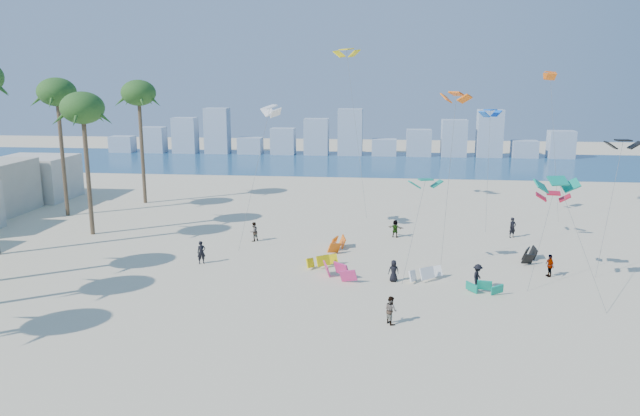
# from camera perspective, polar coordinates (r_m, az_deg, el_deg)

# --- Properties ---
(ground) EXTENTS (220.00, 220.00, 0.00)m
(ground) POSITION_cam_1_polar(r_m,az_deg,el_deg) (32.52, -8.56, -13.77)
(ground) COLOR beige
(ground) RESTS_ON ground
(ocean) EXTENTS (220.00, 220.00, 0.00)m
(ocean) POSITION_cam_1_polar(r_m,az_deg,el_deg) (101.48, 1.72, 4.31)
(ocean) COLOR navy
(ocean) RESTS_ON ground
(kitesurfer_near) EXTENTS (0.77, 0.67, 1.78)m
(kitesurfer_near) POSITION_cam_1_polar(r_m,az_deg,el_deg) (47.67, -11.13, -4.13)
(kitesurfer_near) COLOR black
(kitesurfer_near) RESTS_ON ground
(kitesurfer_mid) EXTENTS (0.97, 1.03, 1.68)m
(kitesurfer_mid) POSITION_cam_1_polar(r_m,az_deg,el_deg) (36.09, 6.69, -9.53)
(kitesurfer_mid) COLOR gray
(kitesurfer_mid) RESTS_ON ground
(kitesurfers_far) EXTENTS (24.18, 15.08, 1.84)m
(kitesurfers_far) POSITION_cam_1_polar(r_m,az_deg,el_deg) (48.65, 9.21, -3.78)
(kitesurfers_far) COLOR black
(kitesurfers_far) RESTS_ON ground
(grounded_kites) EXTENTS (18.20, 11.41, 1.02)m
(grounded_kites) POSITION_cam_1_polar(r_m,az_deg,el_deg) (46.00, 7.35, -5.16)
(grounded_kites) COLOR yellow
(grounded_kites) RESTS_ON ground
(flying_kites) EXTENTS (38.76, 29.77, 17.51)m
(flying_kites) POSITION_cam_1_polar(r_m,az_deg,el_deg) (54.16, 14.49, 8.82)
(flying_kites) COLOR #0B8A6E
(flying_kites) RESTS_ON ground
(palm_row) EXTENTS (10.00, 44.80, 15.57)m
(palm_row) POSITION_cam_1_polar(r_m,az_deg,el_deg) (53.31, -27.71, 8.14)
(palm_row) COLOR brown
(palm_row) RESTS_ON ground
(distant_skyline) EXTENTS (85.00, 3.00, 8.40)m
(distant_skyline) POSITION_cam_1_polar(r_m,az_deg,el_deg) (111.09, 1.52, 6.62)
(distant_skyline) COLOR #9EADBF
(distant_skyline) RESTS_ON ground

